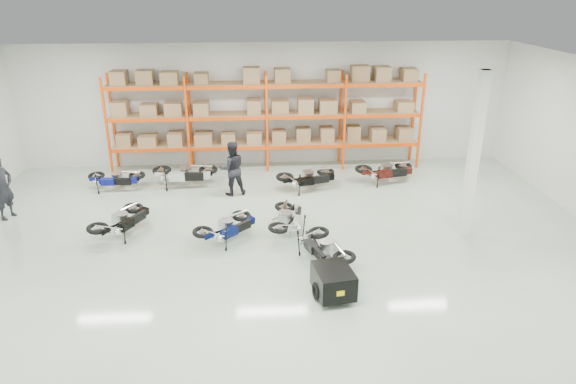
{
  "coord_description": "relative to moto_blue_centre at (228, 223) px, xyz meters",
  "views": [
    {
      "loc": [
        -0.55,
        -11.81,
        6.49
      ],
      "look_at": [
        0.4,
        1.26,
        1.1
      ],
      "focal_mm": 32.0,
      "sensor_mm": 36.0,
      "label": 1
    }
  ],
  "objects": [
    {
      "name": "moto_back_b",
      "position": [
        -1.62,
        4.12,
        0.08
      ],
      "size": [
        1.94,
        1.01,
        1.23
      ],
      "primitive_type": null,
      "rotation": [
        0.0,
        -0.09,
        1.54
      ],
      "color": "silver",
      "rests_on": "ground"
    },
    {
      "name": "moto_touring_right",
      "position": [
        2.41,
        -1.32,
        0.01
      ],
      "size": [
        1.32,
        1.85,
        1.08
      ],
      "primitive_type": null,
      "rotation": [
        0.0,
        -0.09,
        0.33
      ],
      "color": "black",
      "rests_on": "ground"
    },
    {
      "name": "pallet_rack",
      "position": [
        1.27,
        5.8,
        1.76
      ],
      "size": [
        11.28,
        0.98,
        3.62
      ],
      "color": "#EF490C",
      "rests_on": "ground"
    },
    {
      "name": "trailer",
      "position": [
        2.41,
        -2.92,
        -0.09
      ],
      "size": [
        0.93,
        1.7,
        0.7
      ],
      "rotation": [
        0.0,
        0.0,
        0.16
      ],
      "color": "black",
      "rests_on": "ground"
    },
    {
      "name": "moto_back_d",
      "position": [
        5.32,
        3.96,
        0.05
      ],
      "size": [
        1.92,
        1.17,
        1.16
      ],
      "primitive_type": null,
      "rotation": [
        0.0,
        -0.09,
        1.74
      ],
      "color": "#3E100C",
      "rests_on": "ground"
    },
    {
      "name": "moto_back_c",
      "position": [
        2.55,
        3.49,
        0.04
      ],
      "size": [
        1.96,
        1.34,
        1.15
      ],
      "primitive_type": null,
      "rotation": [
        0.0,
        -0.09,
        1.85
      ],
      "color": "black",
      "rests_on": "ground"
    },
    {
      "name": "person_left",
      "position": [
        -6.53,
        1.9,
        0.44
      ],
      "size": [
        0.66,
        0.8,
        1.89
      ],
      "primitive_type": "imported",
      "rotation": [
        0.0,
        0.0,
        1.22
      ],
      "color": "black",
      "rests_on": "ground"
    },
    {
      "name": "moto_blue_centre",
      "position": [
        0.0,
        0.0,
        0.0
      ],
      "size": [
        1.75,
        1.72,
        1.06
      ],
      "primitive_type": null,
      "rotation": [
        0.0,
        -0.09,
        2.33
      ],
      "color": "#061045",
      "rests_on": "ground"
    },
    {
      "name": "room",
      "position": [
        1.27,
        -0.65,
        1.75
      ],
      "size": [
        18.0,
        18.0,
        18.0
      ],
      "color": "#B1C5B5",
      "rests_on": "ground"
    },
    {
      "name": "moto_black_far_left",
      "position": [
        -2.91,
        0.59,
        0.02
      ],
      "size": [
        1.57,
        1.92,
        1.11
      ],
      "primitive_type": null,
      "rotation": [
        0.0,
        -0.09,
        2.65
      ],
      "color": "black",
      "rests_on": "ground"
    },
    {
      "name": "moto_back_a",
      "position": [
        -3.89,
        3.94,
        -0.0
      ],
      "size": [
        1.67,
        0.89,
        1.06
      ],
      "primitive_type": null,
      "rotation": [
        0.0,
        -0.09,
        1.52
      ],
      "color": "navy",
      "rests_on": "ground"
    },
    {
      "name": "moto_silver_left",
      "position": [
        1.67,
        0.41,
        0.01
      ],
      "size": [
        1.1,
        1.78,
        1.08
      ],
      "primitive_type": null,
      "rotation": [
        0.0,
        -0.09,
        2.96
      ],
      "color": "#B2B5B9",
      "rests_on": "ground"
    },
    {
      "name": "structural_column",
      "position": [
        6.47,
        -0.15,
        1.75
      ],
      "size": [
        0.25,
        0.25,
        4.5
      ],
      "primitive_type": "cube",
      "color": "white",
      "rests_on": "ground"
    },
    {
      "name": "person_back",
      "position": [
        0.04,
        3.23,
        0.39
      ],
      "size": [
        1.0,
        0.86,
        1.79
      ],
      "primitive_type": "imported",
      "rotation": [
        0.0,
        0.0,
        3.37
      ],
      "color": "black",
      "rests_on": "ground"
    }
  ]
}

